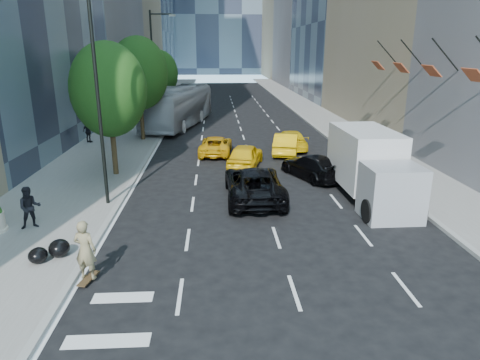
{
  "coord_description": "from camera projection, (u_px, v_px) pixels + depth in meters",
  "views": [
    {
      "loc": [
        -1.33,
        -15.41,
        7.16
      ],
      "look_at": [
        -0.29,
        2.62,
        1.6
      ],
      "focal_mm": 32.0,
      "sensor_mm": 36.0,
      "label": 1
    }
  ],
  "objects": [
    {
      "name": "taxi_b",
      "position": [
        286.0,
        143.0,
        30.22
      ],
      "size": [
        2.58,
        4.81,
        1.51
      ],
      "primitive_type": "imported",
      "rotation": [
        0.0,
        0.0,
        2.91
      ],
      "color": "#DBA60B",
      "rests_on": "ground"
    },
    {
      "name": "facade_flags",
      "position": [
        418.0,
        66.0,
        25.19
      ],
      "size": [
        1.85,
        13.3,
        2.05
      ],
      "color": "black",
      "rests_on": "ground"
    },
    {
      "name": "taxi_a",
      "position": [
        245.0,
        155.0,
        26.8
      ],
      "size": [
        2.82,
        4.69,
        1.5
      ],
      "primitive_type": "imported",
      "rotation": [
        0.0,
        0.0,
        2.89
      ],
      "color": "yellow",
      "rests_on": "ground"
    },
    {
      "name": "lamp_near",
      "position": [
        100.0,
        81.0,
        18.64
      ],
      "size": [
        2.13,
        0.22,
        10.0
      ],
      "color": "black",
      "rests_on": "sidewalk_left"
    },
    {
      "name": "lamp_far",
      "position": [
        155.0,
        65.0,
        35.81
      ],
      "size": [
        2.13,
        0.22,
        10.0
      ],
      "color": "black",
      "rests_on": "sidewalk_left"
    },
    {
      "name": "pedestrian_a",
      "position": [
        30.0,
        208.0,
        17.23
      ],
      "size": [
        1.04,
        0.94,
        1.75
      ],
      "primitive_type": "imported",
      "rotation": [
        0.0,
        0.0,
        0.39
      ],
      "color": "black",
      "rests_on": "sidewalk_left"
    },
    {
      "name": "tree_far",
      "position": [
        160.0,
        73.0,
        45.66
      ],
      "size": [
        3.9,
        3.9,
        6.92
      ],
      "color": "#322713",
      "rests_on": "sidewalk_left"
    },
    {
      "name": "black_sedan_mercedes",
      "position": [
        313.0,
        166.0,
        24.54
      ],
      "size": [
        3.56,
        5.09,
        1.37
      ],
      "primitive_type": "imported",
      "rotation": [
        0.0,
        0.0,
        3.53
      ],
      "color": "black",
      "rests_on": "ground"
    },
    {
      "name": "garbage_bags",
      "position": [
        51.0,
        251.0,
        14.83
      ],
      "size": [
        1.24,
        1.19,
        0.61
      ],
      "color": "black",
      "rests_on": "sidewalk_left"
    },
    {
      "name": "taxi_c",
      "position": [
        216.0,
        145.0,
        30.09
      ],
      "size": [
        2.49,
        4.77,
        1.28
      ],
      "primitive_type": "imported",
      "rotation": [
        0.0,
        0.0,
        3.06
      ],
      "color": "#D79B0B",
      "rests_on": "ground"
    },
    {
      "name": "tree_near",
      "position": [
        109.0,
        90.0,
        23.61
      ],
      "size": [
        4.2,
        4.2,
        7.46
      ],
      "color": "#322713",
      "rests_on": "sidewalk_left"
    },
    {
      "name": "black_sedan_lincoln",
      "position": [
        254.0,
        183.0,
        21.02
      ],
      "size": [
        2.75,
        5.86,
        1.62
      ],
      "primitive_type": "imported",
      "rotation": [
        0.0,
        0.0,
        3.15
      ],
      "color": "black",
      "rests_on": "ground"
    },
    {
      "name": "pedestrian_b",
      "position": [
        88.0,
        131.0,
        33.14
      ],
      "size": [
        1.09,
        0.78,
        1.71
      ],
      "primitive_type": "imported",
      "rotation": [
        0.0,
        0.0,
        2.73
      ],
      "color": "black",
      "rests_on": "sidewalk_left"
    },
    {
      "name": "ground",
      "position": [
        251.0,
        238.0,
        16.88
      ],
      "size": [
        160.0,
        160.0,
        0.0
      ],
      "primitive_type": "plane",
      "color": "black",
      "rests_on": "ground"
    },
    {
      "name": "tree_mid",
      "position": [
        139.0,
        73.0,
        33.05
      ],
      "size": [
        4.5,
        4.5,
        7.99
      ],
      "color": "#322713",
      "rests_on": "sidewalk_left"
    },
    {
      "name": "taxi_d",
      "position": [
        290.0,
        140.0,
        31.7
      ],
      "size": [
        2.03,
        4.78,
        1.37
      ],
      "primitive_type": "imported",
      "rotation": [
        0.0,
        0.0,
        3.16
      ],
      "color": "yellow",
      "rests_on": "ground"
    },
    {
      "name": "box_truck",
      "position": [
        371.0,
        166.0,
        20.84
      ],
      "size": [
        2.64,
        6.98,
        3.31
      ],
      "rotation": [
        0.0,
        0.0,
        0.02
      ],
      "color": "#B8B8B8",
      "rests_on": "ground"
    },
    {
      "name": "skateboarder",
      "position": [
        86.0,
        254.0,
        13.43
      ],
      "size": [
        0.81,
        0.62,
        1.97
      ],
      "primitive_type": "imported",
      "rotation": [
        0.0,
        0.0,
        2.91
      ],
      "color": "olive",
      "rests_on": "ground"
    },
    {
      "name": "sidewalk_left",
      "position": [
        143.0,
        119.0,
        44.99
      ],
      "size": [
        6.0,
        120.0,
        0.15
      ],
      "primitive_type": "cube",
      "color": "slate",
      "rests_on": "ground"
    },
    {
      "name": "sidewalk_right",
      "position": [
        321.0,
        117.0,
        46.03
      ],
      "size": [
        4.0,
        120.0,
        0.15
      ],
      "primitive_type": "cube",
      "color": "slate",
      "rests_on": "ground"
    },
    {
      "name": "city_bus",
      "position": [
        179.0,
        106.0,
        40.75
      ],
      "size": [
        6.05,
        13.87,
        3.76
      ],
      "primitive_type": "imported",
      "rotation": [
        0.0,
        0.0,
        -0.22
      ],
      "color": "#B3B5BA",
      "rests_on": "ground"
    },
    {
      "name": "traffic_signal",
      "position": [
        174.0,
        73.0,
        53.45
      ],
      "size": [
        2.48,
        0.53,
        5.2
      ],
      "color": "black",
      "rests_on": "sidewalk_left"
    }
  ]
}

